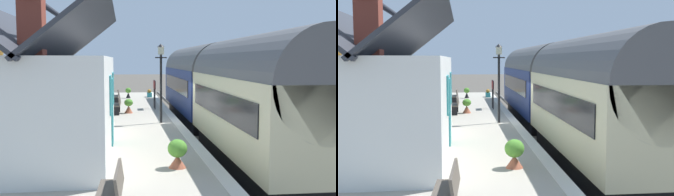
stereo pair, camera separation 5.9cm
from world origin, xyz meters
TOP-DOWN VIEW (x-y plane):
  - ground_plane at (0.00, 0.00)m, footprint 160.00×160.00m
  - platform at (0.00, 4.39)m, footprint 32.00×6.78m
  - platform_edge_coping at (0.00, 1.18)m, footprint 32.00×0.36m
  - rail_near at (0.00, -1.62)m, footprint 52.00×0.08m
  - rail_far at (0.00, -0.18)m, footprint 52.00×0.08m
  - train at (1.09, -0.90)m, footprint 20.84×2.73m
  - station_building at (-5.14, 5.57)m, footprint 8.19×3.73m
  - bench_near_building at (7.72, 3.88)m, footprint 1.40×0.45m
  - bench_platform_end at (2.89, 3.77)m, footprint 1.41×0.48m
  - bench_by_lamp at (-10.53, 3.66)m, footprint 1.42×0.50m
  - planter_corner_building at (-7.43, 2.13)m, footprint 0.49×0.49m
  - planter_under_sign at (11.12, 3.13)m, footprint 0.40×0.40m
  - planter_edge_far at (5.59, 7.16)m, footprint 0.78×0.32m
  - planter_edge_near at (10.28, 5.50)m, footprint 0.59×0.59m
  - planter_bench_right at (11.81, 1.59)m, footprint 0.76×0.32m
  - planter_by_door at (3.11, 3.21)m, footprint 0.44×0.44m
  - lamp_post_platform at (-0.22, 1.87)m, footprint 0.32×0.50m
  - station_sign_board at (4.80, 1.76)m, footprint 0.96×0.06m

SIDE VIEW (x-z plane):
  - ground_plane at x=0.00m, z-range 0.00..0.00m
  - rail_near at x=0.00m, z-range 0.00..0.14m
  - rail_far at x=0.00m, z-range 0.00..0.14m
  - platform at x=0.00m, z-range 0.00..0.83m
  - platform_edge_coping at x=0.00m, z-range 0.83..0.85m
  - planter_bench_right at x=11.81m, z-range 0.82..1.39m
  - planter_edge_far at x=5.59m, z-range 0.82..1.46m
  - planter_by_door at x=3.11m, z-range 0.83..1.55m
  - planter_corner_building at x=-7.43m, z-range 0.84..1.56m
  - planter_under_sign at x=11.12m, z-range 0.85..1.61m
  - planter_edge_near at x=10.28m, z-range 0.86..1.72m
  - bench_near_building at x=7.72m, z-range 0.87..1.75m
  - bench_platform_end at x=2.89m, z-range 0.87..1.75m
  - bench_by_lamp at x=-10.53m, z-range 0.87..1.75m
  - station_sign_board at x=4.80m, z-range 1.24..2.81m
  - train at x=1.09m, z-range 0.06..4.38m
  - station_building at x=-5.14m, z-range -0.23..4.94m
  - lamp_post_platform at x=-0.22m, z-range 1.53..4.88m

